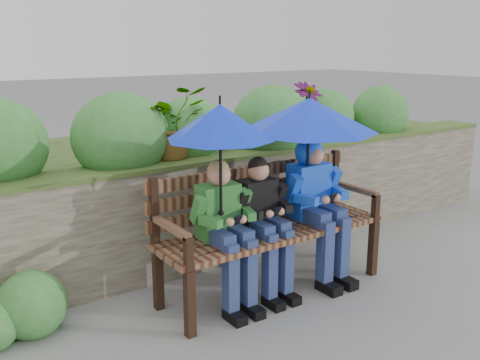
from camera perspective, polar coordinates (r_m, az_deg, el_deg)
ground at (r=4.59m, az=0.72°, el=-11.83°), size 60.00×60.00×0.00m
garden_backdrop at (r=5.72m, az=-8.74°, el=-0.51°), size 8.00×2.85×1.71m
park_bench at (r=4.47m, az=2.88°, el=-4.25°), size 2.01×0.59×1.06m
boy_left at (r=4.11m, az=-1.58°, el=-4.82°), size 0.48×0.55×1.17m
boy_middle at (r=4.32m, az=2.57°, el=-4.01°), size 0.46×0.53×1.15m
boy_right at (r=4.64m, az=8.10°, el=-1.72°), size 0.53×0.64×1.25m
umbrella_left at (r=3.88m, az=-2.13°, el=6.19°), size 0.81×0.81×0.90m
umbrella_right at (r=4.46m, az=7.37°, el=6.91°), size 1.14×1.14×0.87m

